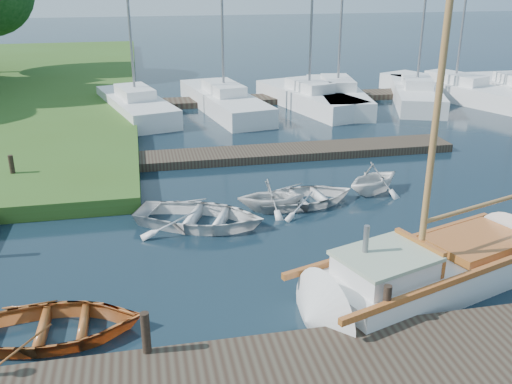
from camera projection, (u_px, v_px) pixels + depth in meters
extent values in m
plane|color=black|center=(256.00, 233.00, 15.34)|extent=(160.00, 160.00, 0.00)
cube|color=#31231B|center=(326.00, 372.00, 9.81)|extent=(18.00, 2.20, 0.30)
cube|color=#31231B|center=(273.00, 153.00, 21.59)|extent=(14.00, 1.60, 0.30)
cube|color=#31231B|center=(374.00, 95.00, 31.77)|extent=(30.00, 1.60, 0.30)
cylinder|color=black|center=(146.00, 333.00, 9.96)|extent=(0.16, 0.16, 0.80)
cylinder|color=black|center=(386.00, 304.00, 10.81)|extent=(0.16, 0.16, 0.80)
cylinder|color=black|center=(12.00, 167.00, 18.33)|extent=(0.16, 0.16, 0.80)
cube|color=silver|center=(423.00, 280.00, 12.57)|extent=(5.38, 3.50, 0.90)
cone|color=silver|center=(315.00, 319.00, 11.19)|extent=(1.58, 2.18, 1.96)
cube|color=brown|center=(396.00, 243.00, 13.15)|extent=(5.91, 2.10, 0.14)
cube|color=brown|center=(460.00, 278.00, 11.63)|extent=(5.91, 2.10, 0.14)
cube|color=silver|center=(385.00, 267.00, 11.77)|extent=(2.15, 1.90, 0.44)
cube|color=#98AC90|center=(386.00, 256.00, 11.68)|extent=(2.28, 2.03, 0.08)
cube|color=brown|center=(419.00, 252.00, 12.18)|extent=(0.56, 1.36, 0.60)
cylinder|color=slate|center=(366.00, 239.00, 11.66)|extent=(0.12, 0.12, 0.60)
cube|color=brown|center=(476.00, 242.00, 13.13)|extent=(2.56, 2.13, 0.20)
cylinder|color=#965C38|center=(442.00, 68.00, 10.79)|extent=(0.14, 0.14, 8.40)
cylinder|color=#965C38|center=(476.00, 207.00, 12.71)|extent=(3.06, 1.12, 0.10)
imported|color=brown|center=(52.00, 322.00, 10.87)|extent=(3.46, 2.50, 0.71)
imported|color=silver|center=(200.00, 213.00, 15.69)|extent=(4.36, 3.83, 0.75)
imported|color=silver|center=(271.00, 193.00, 16.67)|extent=(2.10, 1.85, 1.05)
imported|color=silver|center=(305.00, 194.00, 17.16)|extent=(3.42, 2.67, 0.65)
imported|color=silver|center=(374.00, 175.00, 18.02)|extent=(2.72, 2.59, 1.12)
cube|color=silver|center=(136.00, 107.00, 27.64)|extent=(4.01, 7.67, 0.90)
cube|color=silver|center=(135.00, 92.00, 27.39)|extent=(2.01, 2.85, 0.50)
cube|color=silver|center=(224.00, 102.00, 28.64)|extent=(3.70, 8.85, 0.90)
cube|color=silver|center=(224.00, 88.00, 28.39)|extent=(1.92, 3.21, 0.50)
cube|color=silver|center=(309.00, 99.00, 29.25)|extent=(4.16, 7.81, 0.90)
cube|color=silver|center=(309.00, 85.00, 29.00)|extent=(2.06, 2.90, 0.50)
cube|color=silver|center=(337.00, 96.00, 29.96)|extent=(3.40, 8.33, 0.90)
cube|color=silver|center=(338.00, 83.00, 29.70)|extent=(1.81, 3.01, 0.50)
cube|color=silver|center=(416.00, 95.00, 30.23)|extent=(4.64, 7.81, 0.90)
cube|color=silver|center=(417.00, 82.00, 29.97)|extent=(2.21, 2.95, 0.50)
cube|color=silver|center=(454.00, 91.00, 31.26)|extent=(5.56, 9.23, 0.90)
cube|color=silver|center=(456.00, 78.00, 31.00)|extent=(2.53, 3.47, 0.50)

